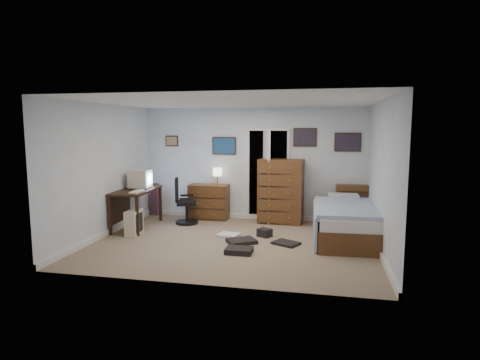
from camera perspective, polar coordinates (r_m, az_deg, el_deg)
name	(u,v)px	position (r m, az deg, el deg)	size (l,w,h in m)	color
floor	(233,243)	(7.30, -0.95, -8.96)	(5.00, 4.00, 0.02)	#836F5A
computer_desk	(132,198)	(8.57, -15.09, -2.49)	(0.72, 1.42, 0.80)	black
crt_monitor	(140,179)	(8.60, -14.01, 0.15)	(0.43, 0.41, 0.38)	beige
keyboard	(137,192)	(8.11, -14.48, -1.60)	(0.16, 0.43, 0.03)	beige
pc_tower	(134,222)	(8.03, -14.84, -5.85)	(0.24, 0.46, 0.48)	beige
office_chair	(184,206)	(8.70, -7.97, -3.70)	(0.60, 0.60, 0.99)	black
media_stack	(155,199)	(9.70, -11.97, -2.71)	(0.15, 0.15, 0.75)	maroon
low_dresser	(209,202)	(9.12, -4.42, -3.09)	(0.88, 0.44, 0.78)	brown
table_lamp	(217,172)	(8.97, -3.24, 1.07)	(0.20, 0.20, 0.38)	gold
doorway	(269,174)	(9.24, 4.21, 0.89)	(0.96, 1.12, 2.05)	black
tall_dresser	(281,191)	(8.74, 5.85, -1.57)	(0.94, 0.55, 1.38)	brown
headboard_bookcase	(359,204)	(8.88, 16.52, -3.26)	(0.96, 0.29, 0.85)	brown
bed	(346,221)	(7.70, 14.79, -5.69)	(1.23, 2.20, 0.71)	brown
wall_posters	(278,142)	(8.87, 5.43, 5.43)	(4.38, 0.04, 0.60)	#331E11
floor_clutter	(249,241)	(7.22, 1.27, -8.72)	(1.61, 1.40, 0.15)	black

